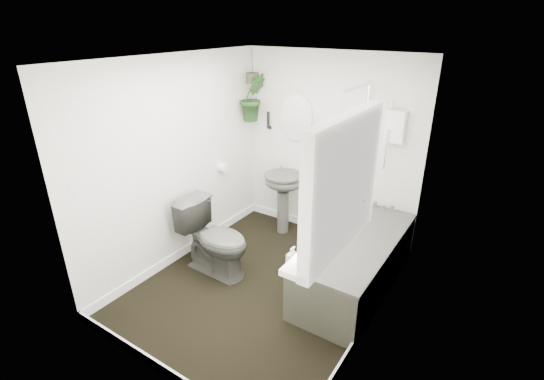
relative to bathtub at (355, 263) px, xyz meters
The scene contains 22 objects.
floor 0.99m from the bathtub, 147.99° to the right, with size 2.30×2.80×0.02m, color black.
ceiling 2.23m from the bathtub, 147.99° to the right, with size 2.30×2.80×0.02m, color white.
wall_back 1.49m from the bathtub, 131.32° to the left, with size 2.30×0.02×2.30m, color silver.
wall_front 2.24m from the bathtub, 112.73° to the right, with size 2.30×0.02×2.30m, color silver.
wall_left 2.20m from the bathtub, 165.69° to the right, with size 0.02×2.80×2.30m, color silver.
wall_right 1.06m from the bathtub, 54.25° to the right, with size 0.02×2.80×2.30m, color silver.
skirting 0.97m from the bathtub, 147.99° to the right, with size 2.30×2.80×0.10m, color white.
bathtub is the anchor object (origin of this frame).
bath_screen 1.15m from the bathtub, 123.96° to the left, with size 0.04×0.72×1.40m, color silver, non-canonical shape.
shower_box 1.51m from the bathtub, 90.00° to the left, with size 0.20×0.10×0.35m, color white.
oval_mirror 1.95m from the bathtub, 145.16° to the left, with size 0.46×0.03×0.62m, color beige.
wall_sconce 2.17m from the bathtub, 152.47° to the left, with size 0.04×0.04×0.22m, color black.
toilet_roll_holder 2.01m from the bathtub, behind, with size 0.11×0.11×0.11m, color white.
window_recess 1.84m from the bathtub, 76.41° to the right, with size 0.08×1.00×0.90m, color white.
window_sill 1.54m from the bathtub, 79.61° to the right, with size 0.18×1.00×0.04m, color white.
window_blinds 1.83m from the bathtub, 78.46° to the right, with size 0.01×0.86×0.76m, color white.
toilet 1.52m from the bathtub, 157.91° to the right, with size 0.46×0.81×0.83m, color #40413B.
pedestal_sink 1.39m from the bathtub, 154.36° to the left, with size 0.48×0.41×0.82m, color #40413B, non-canonical shape.
sill_plant 1.43m from the bathtub, 75.64° to the right, with size 0.22×0.19×0.24m, color black.
hanging_plant 2.37m from the bathtub, 158.63° to the left, with size 0.33×0.26×0.59m, color black.
soap_bottle 0.93m from the bathtub, 110.16° to the right, with size 0.09×0.10×0.21m, color black.
hanging_pot 2.52m from the bathtub, 158.63° to the left, with size 0.16×0.16×0.12m, color #362F22.
Camera 1 is at (1.96, -2.84, 2.60)m, focal length 26.00 mm.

